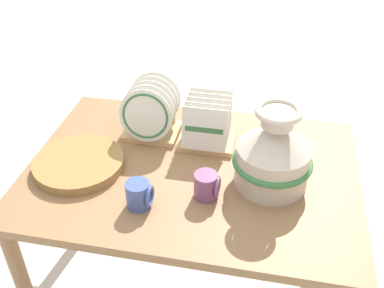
# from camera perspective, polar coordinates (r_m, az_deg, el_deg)

# --- Properties ---
(ground_plane) EXTENTS (14.00, 14.00, 0.00)m
(ground_plane) POSITION_cam_1_polar(r_m,az_deg,el_deg) (2.12, 0.00, -16.78)
(ground_plane) COLOR silver
(display_table) EXTENTS (1.21, 0.85, 0.64)m
(display_table) POSITION_cam_1_polar(r_m,az_deg,el_deg) (1.71, 0.00, -5.02)
(display_table) COLOR olive
(display_table) RESTS_ON ground_plane
(ceramic_vase) EXTENTS (0.28, 0.28, 0.31)m
(ceramic_vase) POSITION_cam_1_polar(r_m,az_deg,el_deg) (1.54, 10.28, -1.18)
(ceramic_vase) COLOR beige
(ceramic_vase) RESTS_ON display_table
(dish_rack_round_plates) EXTENTS (0.22, 0.20, 0.23)m
(dish_rack_round_plates) POSITION_cam_1_polar(r_m,az_deg,el_deg) (1.79, -5.30, 3.66)
(dish_rack_round_plates) COLOR tan
(dish_rack_round_plates) RESTS_ON display_table
(dish_rack_square_plates) EXTENTS (0.22, 0.19, 0.19)m
(dish_rack_square_plates) POSITION_cam_1_polar(r_m,az_deg,el_deg) (1.75, 1.94, 1.94)
(dish_rack_square_plates) COLOR tan
(dish_rack_square_plates) RESTS_ON display_table
(wicker_charger_stack) EXTENTS (0.33, 0.33, 0.04)m
(wicker_charger_stack) POSITION_cam_1_polar(r_m,az_deg,el_deg) (1.71, -14.18, -2.38)
(wicker_charger_stack) COLOR olive
(wicker_charger_stack) RESTS_ON display_table
(mug_cobalt_glaze) EXTENTS (0.09, 0.08, 0.09)m
(mug_cobalt_glaze) POSITION_cam_1_polar(r_m,az_deg,el_deg) (1.49, -6.70, -6.42)
(mug_cobalt_glaze) COLOR #42569E
(mug_cobalt_glaze) RESTS_ON display_table
(mug_plum_glaze) EXTENTS (0.09, 0.08, 0.09)m
(mug_plum_glaze) POSITION_cam_1_polar(r_m,az_deg,el_deg) (1.51, 1.92, -5.32)
(mug_plum_glaze) COLOR #7A4770
(mug_plum_glaze) RESTS_ON display_table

